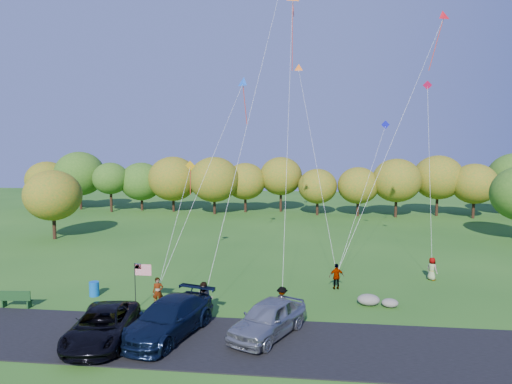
# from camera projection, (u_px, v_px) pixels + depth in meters

# --- Properties ---
(ground) EXTENTS (140.00, 140.00, 0.00)m
(ground) POSITION_uv_depth(u_px,v_px,m) (246.00, 313.00, 25.57)
(ground) COLOR #215117
(ground) RESTS_ON ground
(asphalt_lane) EXTENTS (44.00, 6.00, 0.06)m
(asphalt_lane) POSITION_uv_depth(u_px,v_px,m) (235.00, 343.00, 21.61)
(asphalt_lane) COLOR black
(asphalt_lane) RESTS_ON ground
(treeline) EXTENTS (74.86, 27.78, 8.46)m
(treeline) POSITION_uv_depth(u_px,v_px,m) (279.00, 180.00, 60.83)
(treeline) COLOR #341E13
(treeline) RESTS_ON ground
(minivan_dark) EXTENTS (3.41, 5.96, 1.57)m
(minivan_dark) POSITION_uv_depth(u_px,v_px,m) (102.00, 326.00, 21.58)
(minivan_dark) COLOR black
(minivan_dark) RESTS_ON asphalt_lane
(minivan_navy) EXTENTS (3.99, 6.48, 1.75)m
(minivan_navy) POSITION_uv_depth(u_px,v_px,m) (169.00, 318.00, 22.25)
(minivan_navy) COLOR black
(minivan_navy) RESTS_ON asphalt_lane
(minivan_silver) EXTENTS (4.08, 5.48, 1.74)m
(minivan_silver) POSITION_uv_depth(u_px,v_px,m) (268.00, 318.00, 22.27)
(minivan_silver) COLOR #90939A
(minivan_silver) RESTS_ON asphalt_lane
(flyer_a) EXTENTS (0.72, 0.59, 1.69)m
(flyer_a) POSITION_uv_depth(u_px,v_px,m) (158.00, 292.00, 26.59)
(flyer_a) COLOR #4C4C59
(flyer_a) RESTS_ON ground
(flyer_b) EXTENTS (0.97, 0.77, 1.92)m
(flyer_b) POSITION_uv_depth(u_px,v_px,m) (205.00, 299.00, 24.94)
(flyer_b) COLOR #4C4C59
(flyer_b) RESTS_ON ground
(flyer_c) EXTENTS (1.21, 1.10, 1.63)m
(flyer_c) POSITION_uv_depth(u_px,v_px,m) (282.00, 301.00, 25.05)
(flyer_c) COLOR #4C4C59
(flyer_c) RESTS_ON ground
(flyer_d) EXTENTS (1.06, 0.61, 1.70)m
(flyer_d) POSITION_uv_depth(u_px,v_px,m) (337.00, 276.00, 29.70)
(flyer_d) COLOR #4C4C59
(flyer_d) RESTS_ON ground
(flyer_e) EXTENTS (0.88, 0.93, 1.60)m
(flyer_e) POSITION_uv_depth(u_px,v_px,m) (432.00, 269.00, 31.74)
(flyer_e) COLOR #4C4C59
(flyer_e) RESTS_ON ground
(park_bench) EXTENTS (1.87, 0.54, 1.03)m
(park_bench) POSITION_uv_depth(u_px,v_px,m) (15.00, 299.00, 26.26)
(park_bench) COLOR #153C17
(park_bench) RESTS_ON ground
(trash_barrel) EXTENTS (0.60, 0.60, 0.90)m
(trash_barrel) POSITION_uv_depth(u_px,v_px,m) (94.00, 289.00, 28.39)
(trash_barrel) COLOR #0B50AC
(trash_barrel) RESTS_ON ground
(flag_assembly) EXTENTS (1.00, 0.65, 2.71)m
(flag_assembly) POSITION_uv_depth(u_px,v_px,m) (140.00, 275.00, 25.85)
(flag_assembly) COLOR black
(flag_assembly) RESTS_ON ground
(boulder_near) EXTENTS (1.30, 1.02, 0.65)m
(boulder_near) POSITION_uv_depth(u_px,v_px,m) (369.00, 300.00, 26.76)
(boulder_near) COLOR gray
(boulder_near) RESTS_ON ground
(boulder_far) EXTENTS (0.96, 0.80, 0.50)m
(boulder_far) POSITION_uv_depth(u_px,v_px,m) (390.00, 303.00, 26.43)
(boulder_far) COLOR slate
(boulder_far) RESTS_ON ground
(kites_aloft) EXTENTS (19.34, 8.15, 18.02)m
(kites_aloft) POSITION_uv_depth(u_px,v_px,m) (310.00, 30.00, 36.48)
(kites_aloft) COLOR orange
(kites_aloft) RESTS_ON ground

